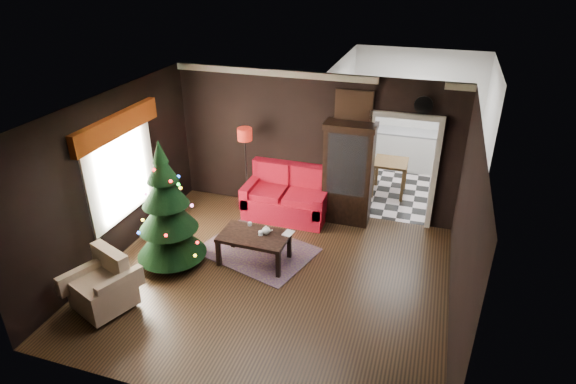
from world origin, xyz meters
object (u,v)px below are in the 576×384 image
(floor_lamp, at_px, (246,172))
(kitchen_table, at_px, (389,177))
(coffee_table, at_px, (254,248))
(loveseat, at_px, (286,194))
(teapot, at_px, (266,230))
(wall_clock, at_px, (424,105))
(armchair, at_px, (101,283))
(curio_cabinet, at_px, (348,176))
(christmas_tree, at_px, (167,209))

(floor_lamp, relative_size, kitchen_table, 2.41)
(floor_lamp, height_order, coffee_table, floor_lamp)
(loveseat, bearing_deg, teapot, -84.53)
(floor_lamp, relative_size, wall_clock, 5.65)
(floor_lamp, xyz_separation_m, teapot, (1.00, -1.62, -0.23))
(floor_lamp, height_order, kitchen_table, floor_lamp)
(kitchen_table, bearing_deg, coffee_table, -119.01)
(floor_lamp, distance_m, teapot, 1.92)
(teapot, bearing_deg, armchair, -134.54)
(armchair, xyz_separation_m, kitchen_table, (3.50, 5.10, -0.09))
(curio_cabinet, relative_size, kitchen_table, 2.53)
(floor_lamp, distance_m, coffee_table, 1.98)
(christmas_tree, xyz_separation_m, teapot, (1.48, 0.55, -0.45))
(teapot, bearing_deg, floor_lamp, 121.78)
(loveseat, relative_size, floor_lamp, 0.94)
(teapot, xyz_separation_m, wall_clock, (2.20, 1.97, 1.78))
(christmas_tree, xyz_separation_m, kitchen_table, (3.13, 3.77, -0.67))
(armchair, bearing_deg, coffee_table, 68.75)
(armchair, relative_size, teapot, 5.03)
(curio_cabinet, bearing_deg, christmas_tree, -136.70)
(floor_lamp, bearing_deg, armchair, -103.60)
(curio_cabinet, xyz_separation_m, armchair, (-2.85, -3.67, -0.49))
(christmas_tree, bearing_deg, teapot, 20.49)
(christmas_tree, bearing_deg, curio_cabinet, 43.30)
(floor_lamp, xyz_separation_m, armchair, (-0.85, -3.50, -0.37))
(loveseat, relative_size, teapot, 10.82)
(armchair, height_order, wall_clock, wall_clock)
(coffee_table, bearing_deg, wall_clock, 40.78)
(curio_cabinet, distance_m, teapot, 2.08)
(christmas_tree, bearing_deg, floor_lamp, 77.55)
(christmas_tree, distance_m, teapot, 1.65)
(armchair, bearing_deg, kitchen_table, 77.23)
(teapot, relative_size, kitchen_table, 0.21)
(wall_clock, distance_m, kitchen_table, 2.43)
(kitchen_table, bearing_deg, teapot, -117.17)
(floor_lamp, distance_m, kitchen_table, 3.13)
(coffee_table, bearing_deg, armchair, -132.97)
(wall_clock, bearing_deg, curio_cabinet, -171.47)
(loveseat, relative_size, armchair, 2.15)
(floor_lamp, relative_size, armchair, 2.29)
(floor_lamp, xyz_separation_m, christmas_tree, (-0.48, -2.17, 0.22))
(coffee_table, bearing_deg, christmas_tree, -160.36)
(curio_cabinet, bearing_deg, armchair, -127.87)
(kitchen_table, bearing_deg, christmas_tree, -129.73)
(curio_cabinet, relative_size, teapot, 12.09)
(loveseat, xyz_separation_m, kitchen_table, (1.80, 1.65, -0.12))
(coffee_table, bearing_deg, kitchen_table, 60.99)
(christmas_tree, relative_size, teapot, 13.89)
(loveseat, height_order, floor_lamp, floor_lamp)
(floor_lamp, distance_m, wall_clock, 3.58)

